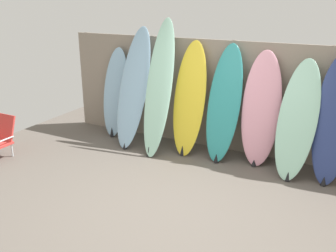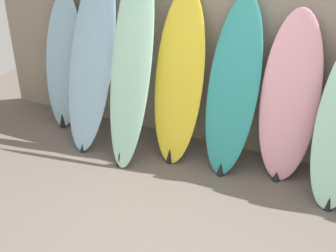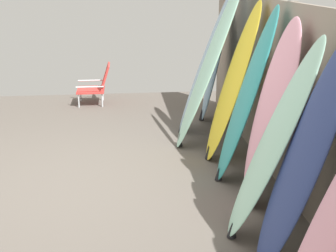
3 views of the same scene
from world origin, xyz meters
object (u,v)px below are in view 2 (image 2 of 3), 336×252
(surfboard_yellow_3, at_px, (179,80))
(surfboard_teal_4, at_px, (233,90))
(surfboard_pink_5, at_px, (290,99))
(surfboard_seafoam_2, at_px, (131,64))
(surfboard_skyblue_0, at_px, (64,63))
(surfboard_skyblue_1, at_px, (91,60))

(surfboard_yellow_3, relative_size, surfboard_teal_4, 1.01)
(surfboard_teal_4, bearing_deg, surfboard_pink_5, 7.33)
(surfboard_yellow_3, bearing_deg, surfboard_seafoam_2, -160.21)
(surfboard_skyblue_0, relative_size, surfboard_yellow_3, 0.89)
(surfboard_seafoam_2, relative_size, surfboard_yellow_3, 1.19)
(surfboard_seafoam_2, relative_size, surfboard_teal_4, 1.20)
(surfboard_yellow_3, bearing_deg, surfboard_skyblue_1, -173.60)
(surfboard_seafoam_2, distance_m, surfboard_yellow_3, 0.52)
(surfboard_skyblue_0, height_order, surfboard_skyblue_1, surfboard_skyblue_1)
(surfboard_skyblue_1, height_order, surfboard_seafoam_2, surfboard_seafoam_2)
(surfboard_skyblue_0, height_order, surfboard_pink_5, surfboard_pink_5)
(surfboard_yellow_3, distance_m, surfboard_pink_5, 1.14)
(surfboard_yellow_3, bearing_deg, surfboard_skyblue_0, 176.12)
(surfboard_seafoam_2, height_order, surfboard_yellow_3, surfboard_seafoam_2)
(surfboard_yellow_3, height_order, surfboard_pink_5, surfboard_yellow_3)
(surfboard_skyblue_1, xyz_separation_m, surfboard_pink_5, (2.12, 0.18, -0.13))
(surfboard_yellow_3, xyz_separation_m, surfboard_pink_5, (1.14, 0.07, -0.03))
(surfboard_skyblue_0, xyz_separation_m, surfboard_skyblue_1, (0.53, -0.21, 0.20))
(surfboard_teal_4, bearing_deg, surfboard_skyblue_1, -175.93)
(surfboard_skyblue_0, xyz_separation_m, surfboard_teal_4, (2.09, -0.10, 0.10))
(surfboard_skyblue_1, relative_size, surfboard_yellow_3, 1.11)
(surfboard_seafoam_2, bearing_deg, surfboard_teal_4, 9.12)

